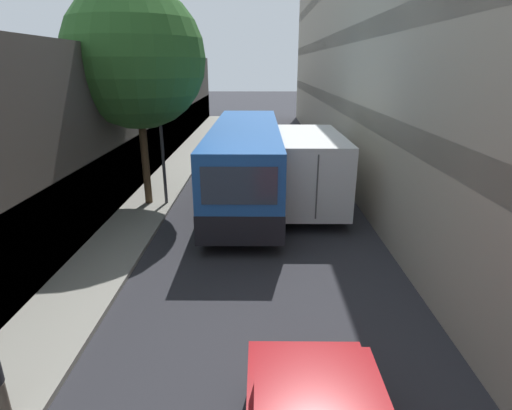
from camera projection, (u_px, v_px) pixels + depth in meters
ground_plane at (258, 220)px, 14.47m from camera, size 150.00×150.00×0.00m
sidewalk_left at (138, 218)px, 14.49m from camera, size 1.92×60.00×0.13m
building_left_shopfront at (71, 145)px, 13.62m from camera, size 2.40×60.00×5.97m
building_right_apartment at (427, 8)px, 12.14m from camera, size 2.40×60.00×13.90m
bus at (246, 162)px, 16.00m from camera, size 2.58×10.73×3.08m
box_truck at (305, 165)px, 15.80m from camera, size 2.44×7.23×2.89m
panel_van at (235, 129)px, 27.77m from camera, size 1.82×4.67×2.01m
street_lamp at (156, 74)px, 14.24m from camera, size 0.36×0.80×7.09m
street_tree_left at (136, 58)px, 14.12m from camera, size 4.97×4.97×7.89m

